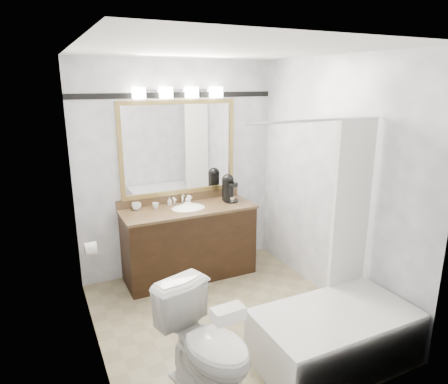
{
  "coord_description": "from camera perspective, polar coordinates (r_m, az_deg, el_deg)",
  "views": [
    {
      "loc": [
        -1.52,
        -3.09,
        2.24
      ],
      "look_at": [
        0.13,
        0.35,
        1.19
      ],
      "focal_mm": 32.0,
      "sensor_mm": 36.0,
      "label": 1
    }
  ],
  "objects": [
    {
      "name": "coffee_maker",
      "position": [
        4.8,
        0.61,
        0.7
      ],
      "size": [
        0.18,
        0.22,
        0.33
      ],
      "rotation": [
        0.0,
        0.0,
        0.31
      ],
      "color": "black",
      "rests_on": "vanity"
    },
    {
      "name": "mirror",
      "position": [
        4.69,
        -6.46,
        6.23
      ],
      "size": [
        1.4,
        0.04,
        1.1
      ],
      "color": "#A08548",
      "rests_on": "room"
    },
    {
      "name": "toilet",
      "position": [
        3.11,
        -2.41,
        -20.82
      ],
      "size": [
        0.67,
        0.89,
        0.8
      ],
      "primitive_type": "imported",
      "rotation": [
        0.0,
        0.0,
        0.31
      ],
      "color": "white",
      "rests_on": "ground"
    },
    {
      "name": "tissue_box",
      "position": [
        2.6,
        0.62,
        -17.0
      ],
      "size": [
        0.21,
        0.12,
        0.08
      ],
      "primitive_type": "cube",
      "rotation": [
        0.0,
        0.0,
        0.06
      ],
      "color": "white",
      "rests_on": "toilet"
    },
    {
      "name": "accent_stripe",
      "position": [
        4.64,
        -6.74,
        13.58
      ],
      "size": [
        2.4,
        0.01,
        0.06
      ],
      "primitive_type": "cube",
      "color": "black",
      "rests_on": "room"
    },
    {
      "name": "bathtub",
      "position": [
        3.6,
        15.62,
        -18.23
      ],
      "size": [
        1.3,
        0.75,
        1.96
      ],
      "color": "white",
      "rests_on": "ground"
    },
    {
      "name": "cup_left",
      "position": [
        4.6,
        -12.4,
        -2.02
      ],
      "size": [
        0.13,
        0.13,
        0.08
      ],
      "primitive_type": "imported",
      "rotation": [
        0.0,
        0.0,
        -0.25
      ],
      "color": "white",
      "rests_on": "vanity"
    },
    {
      "name": "room",
      "position": [
        3.58,
        0.51,
        -0.64
      ],
      "size": [
        2.42,
        2.62,
        2.52
      ],
      "color": "gray",
      "rests_on": "ground"
    },
    {
      "name": "soap_bottle_b",
      "position": [
        4.77,
        -5.21,
        -0.99
      ],
      "size": [
        0.1,
        0.1,
        0.1
      ],
      "primitive_type": "imported",
      "rotation": [
        0.0,
        0.0,
        -0.34
      ],
      "color": "white",
      "rests_on": "vanity"
    },
    {
      "name": "cup_right",
      "position": [
        4.6,
        -9.74,
        -1.95
      ],
      "size": [
        0.09,
        0.09,
        0.07
      ],
      "primitive_type": "imported",
      "rotation": [
        0.0,
        0.0,
        0.2
      ],
      "color": "white",
      "rests_on": "vanity"
    },
    {
      "name": "vanity",
      "position": [
        4.74,
        -5.0,
        -6.96
      ],
      "size": [
        1.53,
        0.58,
        0.97
      ],
      "color": "black",
      "rests_on": "ground"
    },
    {
      "name": "tp_roll",
      "position": [
        4.08,
        -18.52,
        -7.64
      ],
      "size": [
        0.11,
        0.12,
        0.12
      ],
      "primitive_type": "cylinder",
      "rotation": [
        0.0,
        1.57,
        0.0
      ],
      "color": "white",
      "rests_on": "room"
    },
    {
      "name": "soap_bar",
      "position": [
        4.71,
        -5.23,
        -1.66
      ],
      "size": [
        0.09,
        0.06,
        0.03
      ],
      "primitive_type": "cube",
      "rotation": [
        0.0,
        0.0,
        -0.11
      ],
      "color": "beige",
      "rests_on": "vanity"
    },
    {
      "name": "soap_bottle_a",
      "position": [
        4.72,
        -7.79,
        -1.29
      ],
      "size": [
        0.04,
        0.04,
        0.09
      ],
      "primitive_type": "imported",
      "rotation": [
        0.0,
        0.0,
        -0.01
      ],
      "color": "white",
      "rests_on": "vanity"
    },
    {
      "name": "vanity_light_bar",
      "position": [
        4.58,
        -6.47,
        13.98
      ],
      "size": [
        1.02,
        0.14,
        0.12
      ],
      "color": "silver",
      "rests_on": "room"
    }
  ]
}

